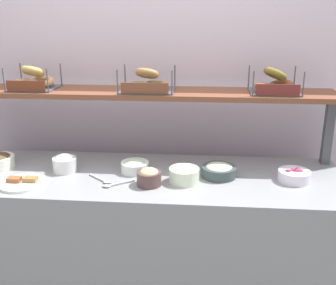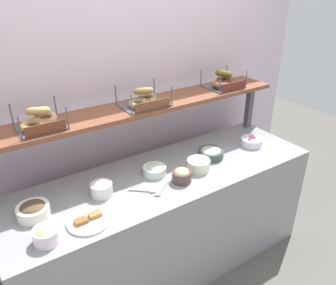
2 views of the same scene
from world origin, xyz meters
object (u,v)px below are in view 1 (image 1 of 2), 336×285
(bowl_cream_cheese, at_px, (65,163))
(bagel_basket_everything, at_px, (147,84))
(serving_spoon_near_plate, at_px, (103,180))
(bowl_scallion_spread, at_px, (135,166))
(serving_spoon_by_edge, at_px, (114,184))
(serving_plate_white, at_px, (22,182))
(bowl_beet_salad, at_px, (294,175))
(bowl_potato_salad, at_px, (184,174))
(bowl_tuna_salad, at_px, (219,170))
(bowl_hummus, at_px, (149,177))
(bagel_basket_cinnamon_raisin, at_px, (274,84))
(bagel_basket_sesame, at_px, (33,81))

(bowl_cream_cheese, xyz_separation_m, bagel_basket_everything, (0.45, 0.23, 0.42))
(bowl_cream_cheese, height_order, serving_spoon_near_plate, bowl_cream_cheese)
(bowl_scallion_spread, height_order, serving_spoon_by_edge, bowl_scallion_spread)
(bowl_scallion_spread, bearing_deg, bagel_basket_everything, 76.67)
(serving_plate_white, height_order, serving_spoon_near_plate, serving_plate_white)
(bowl_cream_cheese, xyz_separation_m, serving_plate_white, (-0.17, -0.20, -0.04))
(bowl_beet_salad, distance_m, serving_spoon_near_plate, 1.04)
(bowl_beet_salad, bearing_deg, bowl_potato_salad, -173.67)
(bowl_tuna_salad, bearing_deg, bowl_potato_salad, -154.12)
(bowl_beet_salad, distance_m, bowl_hummus, 0.79)
(bowl_tuna_salad, distance_m, bowl_scallion_spread, 0.48)
(bowl_tuna_salad, height_order, bowl_scallion_spread, same)
(bagel_basket_cinnamon_raisin, bearing_deg, bagel_basket_sesame, -179.93)
(serving_spoon_by_edge, xyz_separation_m, bagel_basket_cinnamon_raisin, (0.87, 0.43, 0.47))
(bowl_cream_cheese, distance_m, serving_plate_white, 0.26)
(bowl_potato_salad, bearing_deg, bagel_basket_sesame, 159.86)
(bowl_beet_salad, height_order, bagel_basket_cinnamon_raisin, bagel_basket_cinnamon_raisin)
(bowl_cream_cheese, bearing_deg, serving_spoon_by_edge, -28.83)
(bowl_tuna_salad, relative_size, serving_spoon_near_plate, 1.31)
(serving_spoon_by_edge, bearing_deg, bowl_tuna_salad, 17.23)
(serving_plate_white, xyz_separation_m, bagel_basket_sesame, (-0.07, 0.45, 0.47))
(bagel_basket_cinnamon_raisin, bearing_deg, bowl_tuna_salad, -140.74)
(bowl_cream_cheese, relative_size, serving_plate_white, 0.56)
(bowl_potato_salad, xyz_separation_m, serving_spoon_near_plate, (-0.44, -0.03, -0.04))
(serving_spoon_by_edge, bearing_deg, bowl_cream_cheese, 151.17)
(bowl_beet_salad, height_order, bowl_tuna_salad, same)
(serving_plate_white, distance_m, serving_spoon_near_plate, 0.43)
(serving_spoon_near_plate, height_order, bagel_basket_cinnamon_raisin, bagel_basket_cinnamon_raisin)
(bowl_scallion_spread, distance_m, bagel_basket_cinnamon_raisin, 0.93)
(bowl_tuna_salad, height_order, serving_spoon_near_plate, bowl_tuna_salad)
(serving_spoon_by_edge, bearing_deg, serving_plate_white, -177.33)
(bowl_beet_salad, relative_size, bagel_basket_cinnamon_raisin, 0.60)
(bowl_hummus, height_order, serving_spoon_near_plate, bowl_hummus)
(bowl_beet_salad, relative_size, bowl_potato_salad, 1.06)
(serving_spoon_by_edge, bearing_deg, bowl_scallion_spread, 68.26)
(serving_spoon_near_plate, bearing_deg, bowl_scallion_spread, 44.99)
(bowl_potato_salad, distance_m, serving_plate_white, 0.87)
(serving_spoon_by_edge, xyz_separation_m, bagel_basket_sesame, (-0.56, 0.42, 0.47))
(bowl_hummus, xyz_separation_m, serving_plate_white, (-0.68, -0.05, -0.04))
(bowl_scallion_spread, relative_size, bagel_basket_sesame, 0.59)
(bowl_tuna_salad, height_order, serving_plate_white, bowl_tuna_salad)
(bowl_beet_salad, bearing_deg, bagel_basket_cinnamon_raisin, 109.44)
(bagel_basket_cinnamon_raisin, bearing_deg, bowl_potato_salad, -145.37)
(bagel_basket_sesame, height_order, bagel_basket_everything, bagel_basket_sesame)
(bowl_scallion_spread, bearing_deg, bagel_basket_cinnamon_raisin, 15.83)
(bowl_beet_salad, bearing_deg, bowl_scallion_spread, 176.46)
(bowl_hummus, relative_size, serving_plate_white, 0.54)
(bowl_hummus, xyz_separation_m, bowl_cream_cheese, (-0.51, 0.15, 0.00))
(serving_plate_white, bearing_deg, bowl_hummus, 4.24)
(serving_spoon_by_edge, bearing_deg, bagel_basket_sesame, 143.07)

